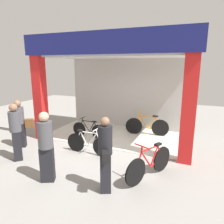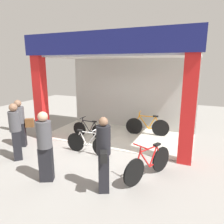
{
  "view_description": "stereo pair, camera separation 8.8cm",
  "coord_description": "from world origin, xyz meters",
  "px_view_note": "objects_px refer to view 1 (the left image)",
  "views": [
    {
      "loc": [
        2.87,
        -6.18,
        2.88
      ],
      "look_at": [
        0.0,
        0.7,
        1.15
      ],
      "focal_mm": 33.51,
      "sensor_mm": 36.0,
      "label": 1
    },
    {
      "loc": [
        2.96,
        -6.14,
        2.88
      ],
      "look_at": [
        0.0,
        0.7,
        1.15
      ],
      "focal_mm": 33.51,
      "sensor_mm": 36.0,
      "label": 2
    }
  ],
  "objects_px": {
    "pedestrian_2": "(105,154)",
    "bicycle_parked_1": "(150,164)",
    "pedestrian_0": "(20,123)",
    "pedestrian_3": "(16,131)",
    "bicycle_parked_0": "(88,144)",
    "bicycle_inside_1": "(89,130)",
    "pedestrian_1": "(46,146)",
    "bicycle_inside_0": "(147,126)"
  },
  "relations": [
    {
      "from": "pedestrian_0",
      "to": "bicycle_parked_0",
      "type": "bearing_deg",
      "value": 8.48
    },
    {
      "from": "bicycle_parked_1",
      "to": "bicycle_inside_0",
      "type": "bearing_deg",
      "value": 104.54
    },
    {
      "from": "pedestrian_1",
      "to": "pedestrian_2",
      "type": "distance_m",
      "value": 1.52
    },
    {
      "from": "bicycle_inside_0",
      "to": "bicycle_parked_0",
      "type": "xyz_separation_m",
      "value": [
        -1.33,
        -2.55,
        -0.03
      ]
    },
    {
      "from": "pedestrian_1",
      "to": "pedestrian_3",
      "type": "relative_size",
      "value": 1.02
    },
    {
      "from": "bicycle_parked_1",
      "to": "pedestrian_0",
      "type": "xyz_separation_m",
      "value": [
        -4.64,
        0.32,
        0.48
      ]
    },
    {
      "from": "bicycle_inside_1",
      "to": "pedestrian_3",
      "type": "xyz_separation_m",
      "value": [
        -1.03,
        -2.58,
        0.59
      ]
    },
    {
      "from": "bicycle_parked_1",
      "to": "pedestrian_2",
      "type": "xyz_separation_m",
      "value": [
        -0.8,
        -0.97,
        0.52
      ]
    },
    {
      "from": "bicycle_inside_1",
      "to": "pedestrian_2",
      "type": "relative_size",
      "value": 0.82
    },
    {
      "from": "bicycle_inside_0",
      "to": "pedestrian_0",
      "type": "bearing_deg",
      "value": -142.5
    },
    {
      "from": "bicycle_inside_0",
      "to": "pedestrian_2",
      "type": "relative_size",
      "value": 0.99
    },
    {
      "from": "bicycle_parked_1",
      "to": "pedestrian_2",
      "type": "relative_size",
      "value": 0.92
    },
    {
      "from": "pedestrian_0",
      "to": "pedestrian_2",
      "type": "relative_size",
      "value": 0.95
    },
    {
      "from": "bicycle_inside_1",
      "to": "bicycle_parked_1",
      "type": "distance_m",
      "value": 3.58
    },
    {
      "from": "pedestrian_2",
      "to": "bicycle_parked_1",
      "type": "bearing_deg",
      "value": 50.42
    },
    {
      "from": "bicycle_inside_1",
      "to": "bicycle_inside_0",
      "type": "bearing_deg",
      "value": 29.23
    },
    {
      "from": "bicycle_parked_0",
      "to": "pedestrian_3",
      "type": "relative_size",
      "value": 0.92
    },
    {
      "from": "bicycle_inside_0",
      "to": "bicycle_inside_1",
      "type": "distance_m",
      "value": 2.38
    },
    {
      "from": "bicycle_inside_1",
      "to": "pedestrian_3",
      "type": "distance_m",
      "value": 2.85
    },
    {
      "from": "bicycle_inside_0",
      "to": "pedestrian_1",
      "type": "height_order",
      "value": "pedestrian_1"
    },
    {
      "from": "pedestrian_0",
      "to": "pedestrian_2",
      "type": "xyz_separation_m",
      "value": [
        3.84,
        -1.29,
        0.04
      ]
    },
    {
      "from": "pedestrian_0",
      "to": "pedestrian_3",
      "type": "bearing_deg",
      "value": -50.24
    },
    {
      "from": "bicycle_parked_0",
      "to": "bicycle_inside_1",
      "type": "bearing_deg",
      "value": 118.5
    },
    {
      "from": "bicycle_parked_0",
      "to": "pedestrian_2",
      "type": "distance_m",
      "value": 2.22
    },
    {
      "from": "bicycle_parked_0",
      "to": "bicycle_parked_1",
      "type": "height_order",
      "value": "bicycle_parked_1"
    },
    {
      "from": "bicycle_inside_1",
      "to": "bicycle_parked_1",
      "type": "relative_size",
      "value": 0.9
    },
    {
      "from": "pedestrian_1",
      "to": "pedestrian_2",
      "type": "height_order",
      "value": "pedestrian_1"
    },
    {
      "from": "pedestrian_1",
      "to": "bicycle_parked_1",
      "type": "bearing_deg",
      "value": 25.74
    },
    {
      "from": "bicycle_inside_0",
      "to": "pedestrian_2",
      "type": "height_order",
      "value": "pedestrian_2"
    },
    {
      "from": "bicycle_parked_0",
      "to": "pedestrian_3",
      "type": "bearing_deg",
      "value": -146.14
    },
    {
      "from": "bicycle_inside_0",
      "to": "pedestrian_2",
      "type": "bearing_deg",
      "value": -89.49
    },
    {
      "from": "bicycle_inside_0",
      "to": "pedestrian_3",
      "type": "relative_size",
      "value": 1.0
    },
    {
      "from": "bicycle_parked_0",
      "to": "pedestrian_0",
      "type": "relative_size",
      "value": 0.96
    },
    {
      "from": "bicycle_parked_0",
      "to": "pedestrian_2",
      "type": "relative_size",
      "value": 0.91
    },
    {
      "from": "pedestrian_1",
      "to": "pedestrian_0",
      "type": "bearing_deg",
      "value": 148.3
    },
    {
      "from": "bicycle_parked_1",
      "to": "pedestrian_3",
      "type": "relative_size",
      "value": 0.92
    },
    {
      "from": "bicycle_inside_1",
      "to": "pedestrian_2",
      "type": "bearing_deg",
      "value": -55.18
    },
    {
      "from": "bicycle_parked_0",
      "to": "pedestrian_1",
      "type": "bearing_deg",
      "value": -94.85
    },
    {
      "from": "pedestrian_3",
      "to": "bicycle_parked_1",
      "type": "bearing_deg",
      "value": 7.38
    },
    {
      "from": "bicycle_parked_0",
      "to": "pedestrian_3",
      "type": "height_order",
      "value": "pedestrian_3"
    },
    {
      "from": "pedestrian_2",
      "to": "pedestrian_3",
      "type": "xyz_separation_m",
      "value": [
        -3.15,
        0.46,
        0.0
      ]
    },
    {
      "from": "pedestrian_3",
      "to": "bicycle_parked_0",
      "type": "bearing_deg",
      "value": 33.86
    }
  ]
}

